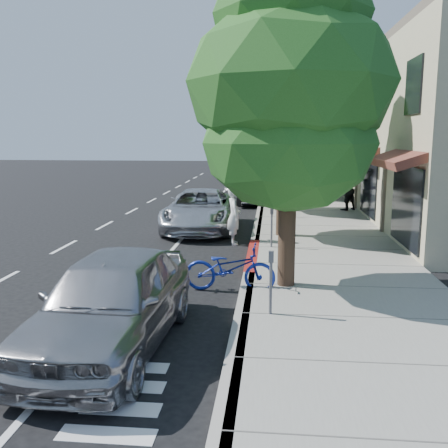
# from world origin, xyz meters

# --- Properties ---
(ground) EXTENTS (120.00, 120.00, 0.00)m
(ground) POSITION_xyz_m (0.00, 0.00, 0.00)
(ground) COLOR black
(ground) RESTS_ON ground
(sidewalk) EXTENTS (4.60, 56.00, 0.15)m
(sidewalk) POSITION_xyz_m (2.30, 8.00, 0.07)
(sidewalk) COLOR gray
(sidewalk) RESTS_ON ground
(curb) EXTENTS (0.30, 56.00, 0.15)m
(curb) POSITION_xyz_m (0.00, 8.00, 0.07)
(curb) COLOR #9E998E
(curb) RESTS_ON ground
(curb_red_segment) EXTENTS (0.32, 4.00, 0.15)m
(curb_red_segment) POSITION_xyz_m (0.00, 1.00, 0.07)
(curb_red_segment) COLOR maroon
(curb_red_segment) RESTS_ON ground
(storefront_building) EXTENTS (10.00, 36.00, 7.00)m
(storefront_building) POSITION_xyz_m (9.60, 18.00, 3.50)
(storefront_building) COLOR #B0A987
(storefront_building) RESTS_ON ground
(street_tree_0) EXTENTS (4.61, 4.61, 7.47)m
(street_tree_0) POSITION_xyz_m (0.90, -2.00, 4.60)
(street_tree_0) COLOR black
(street_tree_0) RESTS_ON ground
(street_tree_1) EXTENTS (4.73, 4.73, 7.59)m
(street_tree_1) POSITION_xyz_m (0.90, 4.00, 4.67)
(street_tree_1) COLOR black
(street_tree_1) RESTS_ON ground
(street_tree_2) EXTENTS (4.28, 4.28, 6.95)m
(street_tree_2) POSITION_xyz_m (0.90, 10.00, 4.28)
(street_tree_2) COLOR black
(street_tree_2) RESTS_ON ground
(street_tree_3) EXTENTS (5.43, 5.43, 8.16)m
(street_tree_3) POSITION_xyz_m (0.90, 16.00, 4.94)
(street_tree_3) COLOR black
(street_tree_3) RESTS_ON ground
(street_tree_4) EXTENTS (3.92, 3.92, 7.67)m
(street_tree_4) POSITION_xyz_m (0.90, 22.00, 4.91)
(street_tree_4) COLOR black
(street_tree_4) RESTS_ON ground
(street_tree_5) EXTENTS (5.36, 5.36, 7.39)m
(street_tree_5) POSITION_xyz_m (0.90, 28.00, 4.38)
(street_tree_5) COLOR black
(street_tree_5) RESTS_ON ground
(cyclist) EXTENTS (0.60, 0.79, 1.94)m
(cyclist) POSITION_xyz_m (-0.70, 3.00, 0.97)
(cyclist) COLOR white
(cyclist) RESTS_ON ground
(bicycle) EXTENTS (2.14, 0.82, 1.11)m
(bicycle) POSITION_xyz_m (-0.40, -2.16, 0.55)
(bicycle) COLOR navy
(bicycle) RESTS_ON ground
(silver_suv) EXTENTS (2.76, 5.66, 1.55)m
(silver_suv) POSITION_xyz_m (-2.20, 5.50, 0.77)
(silver_suv) COLOR silver
(silver_suv) RESTS_ON ground
(dark_sedan) EXTENTS (1.86, 4.64, 1.50)m
(dark_sedan) POSITION_xyz_m (-0.50, 13.46, 0.75)
(dark_sedan) COLOR #212427
(dark_sedan) RESTS_ON ground
(white_pickup) EXTENTS (3.07, 6.18, 1.73)m
(white_pickup) POSITION_xyz_m (-1.09, 20.74, 0.86)
(white_pickup) COLOR #BBBBBB
(white_pickup) RESTS_ON ground
(dark_suv_far) EXTENTS (2.88, 5.67, 1.85)m
(dark_suv_far) POSITION_xyz_m (-0.62, 22.20, 0.93)
(dark_suv_far) COLOR black
(dark_suv_far) RESTS_ON ground
(near_car_a) EXTENTS (2.18, 4.98, 1.67)m
(near_car_a) POSITION_xyz_m (-2.13, -5.50, 0.83)
(near_car_a) COLOR #A2A1A6
(near_car_a) RESTS_ON ground
(pedestrian) EXTENTS (1.21, 1.15, 1.97)m
(pedestrian) POSITION_xyz_m (4.00, 10.28, 1.14)
(pedestrian) COLOR black
(pedestrian) RESTS_ON sidewalk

